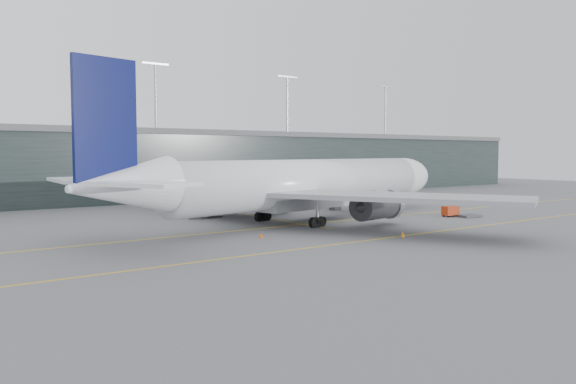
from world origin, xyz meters
TOP-DOWN VIEW (x-y plane):
  - ground at (0.00, 0.00)m, footprint 320.00×320.00m
  - taxiline_a at (0.00, -4.00)m, footprint 160.00×0.25m
  - taxiline_b at (0.00, -20.00)m, footprint 160.00×0.25m
  - taxiline_lead_main at (5.00, 20.00)m, footprint 0.25×60.00m
  - terminal at (-0.00, 58.00)m, footprint 240.00×36.00m
  - main_aircraft at (7.23, -1.70)m, footprint 71.14×65.88m
  - jet_bridge at (20.56, 21.57)m, footprint 8.44×43.63m
  - gse_cart at (29.81, -10.16)m, footprint 2.69×1.97m
  - baggage_dolly at (31.60, -12.27)m, footprint 3.79×3.24m
  - uld_a at (-4.48, 11.03)m, footprint 2.83×2.61m
  - uld_b at (-3.12, 11.03)m, footprint 2.31×2.09m
  - uld_c at (-1.38, 11.09)m, footprint 2.45×2.04m
  - cone_nose at (34.76, -4.59)m, footprint 0.45×0.45m
  - cone_wing_stbd at (7.07, -20.71)m, footprint 0.47×0.47m
  - cone_wing_port at (6.85, 10.52)m, footprint 0.39×0.39m
  - cone_tail at (-7.12, -11.18)m, footprint 0.46×0.46m

SIDE VIEW (x-z plane):
  - ground at x=0.00m, z-range 0.00..0.00m
  - taxiline_a at x=0.00m, z-range 0.00..0.02m
  - taxiline_b at x=0.00m, z-range 0.00..0.02m
  - taxiline_lead_main at x=5.00m, z-range 0.00..0.02m
  - baggage_dolly at x=31.60m, z-range 0.03..0.37m
  - cone_wing_port at x=6.85m, z-range 0.00..0.63m
  - cone_nose at x=34.76m, z-range 0.00..0.71m
  - cone_tail at x=-7.12m, z-range 0.00..0.74m
  - cone_wing_stbd at x=7.07m, z-range 0.00..0.75m
  - uld_b at x=-3.12m, z-range 0.04..1.77m
  - gse_cart at x=29.81m, z-range 0.09..1.76m
  - uld_c at x=-1.38m, z-range 0.05..2.12m
  - uld_a at x=-4.48m, z-range 0.05..2.13m
  - jet_bridge at x=20.56m, z-range 1.43..7.20m
  - main_aircraft at x=7.23m, z-range -4.40..15.66m
  - terminal at x=0.00m, z-range -6.88..22.12m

